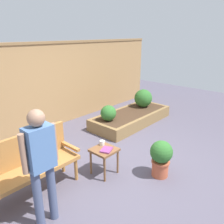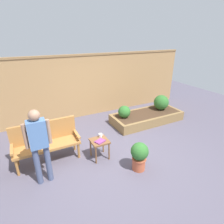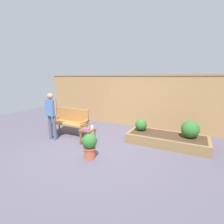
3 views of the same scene
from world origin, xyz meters
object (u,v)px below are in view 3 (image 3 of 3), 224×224
shrub_far_corner (190,129)px  person_by_bench (51,112)px  potted_boxwood (90,145)px  shrub_near_bench (141,125)px  side_table (88,132)px  book_on_table (86,129)px  garden_bench (70,119)px  cup_on_table (92,127)px

shrub_far_corner → person_by_bench: 4.37m
shrub_far_corner → person_by_bench: size_ratio=0.33×
potted_boxwood → shrub_near_bench: shrub_near_bench is taller
side_table → shrub_near_bench: bearing=40.5°
side_table → shrub_near_bench: (1.36, 1.16, 0.10)m
book_on_table → shrub_near_bench: shrub_near_bench is taller
garden_bench → potted_boxwood: bearing=-36.5°
cup_on_table → side_table: bearing=-123.0°
cup_on_table → potted_boxwood: (0.51, -0.89, -0.15)m
side_table → potted_boxwood: 0.97m
potted_boxwood → shrub_near_bench: (0.76, 1.92, 0.12)m
garden_bench → book_on_table: 1.24m
potted_boxwood → cup_on_table: bearing=119.7°
shrub_near_bench → potted_boxwood: bearing=-111.7°
shrub_far_corner → person_by_bench: (-4.13, -1.36, 0.38)m
shrub_far_corner → side_table: bearing=-157.9°
cup_on_table → book_on_table: size_ratio=0.56×
potted_boxwood → shrub_near_bench: size_ratio=1.68×
side_table → book_on_table: (-0.01, -0.07, 0.10)m
garden_bench → cup_on_table: bearing=-17.2°
book_on_table → shrub_far_corner: (2.86, 1.23, 0.06)m
cup_on_table → shrub_far_corner: shrub_far_corner is taller
garden_bench → book_on_table: garden_bench is taller
garden_bench → cup_on_table: 1.25m
potted_boxwood → side_table: bearing=127.9°
side_table → cup_on_table: bearing=57.0°
cup_on_table → shrub_near_bench: (1.27, 1.03, -0.03)m
side_table → person_by_bench: person_by_bench is taller
side_table → person_by_bench: (-1.28, -0.20, 0.54)m
garden_bench → shrub_far_corner: bearing=9.4°
cup_on_table → book_on_table: bearing=-116.3°
cup_on_table → potted_boxwood: 1.04m
garden_bench → side_table: size_ratio=3.00×
shrub_near_bench → person_by_bench: bearing=-152.7°
potted_boxwood → shrub_near_bench: bearing=68.3°
person_by_bench → garden_bench: bearing=76.0°
side_table → shrub_far_corner: (2.85, 1.16, 0.16)m
person_by_bench → potted_boxwood: bearing=-16.6°
potted_boxwood → shrub_far_corner: 2.97m
side_table → shrub_near_bench: shrub_near_bench is taller
cup_on_table → potted_boxwood: bearing=-60.3°
book_on_table → potted_boxwood: potted_boxwood is taller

